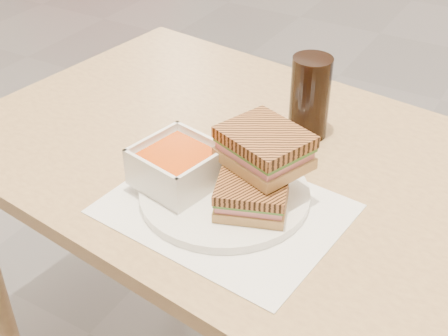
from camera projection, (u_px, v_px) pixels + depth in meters
The scene contains 7 objects.
main_table at pixel (277, 217), 1.13m from camera, with size 1.28×0.84×0.75m.
tray_liner at pixel (225, 209), 0.97m from camera, with size 0.38×0.31×0.00m.
plate at pixel (225, 194), 0.99m from camera, with size 0.28×0.28×0.01m.
soup_bowl at pixel (178, 167), 0.99m from camera, with size 0.14×0.14×0.07m.
panini_lower at pixel (252, 196), 0.93m from camera, with size 0.13×0.12×0.05m.
panini_upper at pixel (264, 148), 0.94m from camera, with size 0.16×0.14×0.06m.
cola_glass at pixel (310, 97), 1.11m from camera, with size 0.07×0.07×0.16m.
Camera 1 is at (0.40, -2.67, 1.36)m, focal length 49.07 mm.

